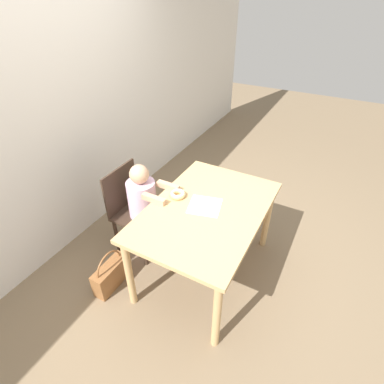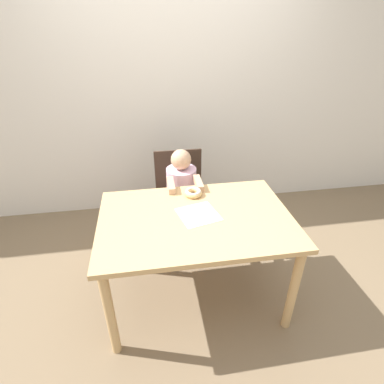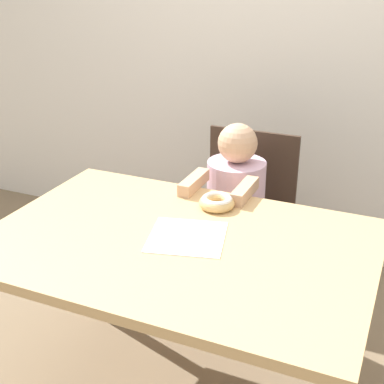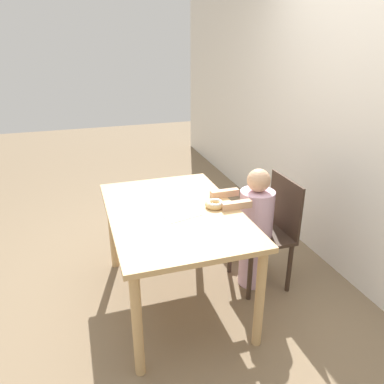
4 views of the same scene
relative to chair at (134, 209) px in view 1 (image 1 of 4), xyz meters
name	(u,v)px [view 1 (image 1 of 4)]	position (x,y,z in m)	size (l,w,h in m)	color
ground_plane	(204,270)	(0.02, -0.75, -0.45)	(12.00, 12.00, 0.00)	#7A664C
wall_back	(65,115)	(0.02, 0.66, 0.80)	(8.00, 0.05, 2.50)	silver
dining_table	(206,217)	(0.02, -0.75, 0.19)	(1.29, 0.87, 0.73)	tan
chair	(134,209)	(0.00, 0.00, 0.00)	(0.43, 0.40, 0.86)	#38281E
child_figure	(144,211)	(0.00, -0.12, 0.02)	(0.27, 0.45, 0.96)	silver
donut	(178,194)	(0.04, -0.47, 0.30)	(0.13, 0.13, 0.05)	#DBB270
napkin	(205,206)	(0.04, -0.72, 0.28)	(0.31, 0.31, 0.00)	white
handbag	(111,274)	(-0.52, -0.10, -0.32)	(0.36, 0.12, 0.38)	brown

